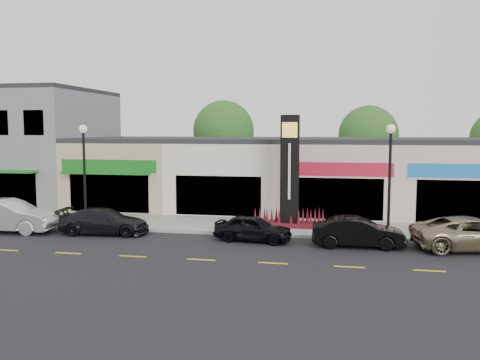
{
  "coord_description": "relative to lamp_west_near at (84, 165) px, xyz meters",
  "views": [
    {
      "loc": [
        5.37,
        -22.93,
        5.39
      ],
      "look_at": [
        0.32,
        4.0,
        2.64
      ],
      "focal_mm": 38.0,
      "sensor_mm": 36.0,
      "label": 1
    }
  ],
  "objects": [
    {
      "name": "curb",
      "position": [
        8.0,
        -0.4,
        -3.4
      ],
      "size": [
        52.0,
        0.2,
        0.15
      ],
      "primitive_type": "cube",
      "color": "gray",
      "rests_on": "ground"
    },
    {
      "name": "car_dark_sedan",
      "position": [
        1.74,
        -1.38,
        -2.81
      ],
      "size": [
        2.23,
        4.73,
        1.34
      ],
      "primitive_type": "imported",
      "rotation": [
        0.0,
        0.0,
        1.65
      ],
      "color": "black",
      "rests_on": "ground"
    },
    {
      "name": "pylon_sign",
      "position": [
        11.0,
        1.7,
        -1.2
      ],
      "size": [
        4.2,
        1.3,
        6.0
      ],
      "color": "#500D1D",
      "rests_on": "sidewalk"
    },
    {
      "name": "shop_cream",
      "position": [
        6.5,
        8.97,
        -1.08
      ],
      "size": [
        7.0,
        10.01,
        4.8
      ],
      "color": "silver",
      "rests_on": "ground"
    },
    {
      "name": "building_grey_2story",
      "position": [
        -10.0,
        8.98,
        0.67
      ],
      "size": [
        12.0,
        10.95,
        8.3
      ],
      "color": "slate",
      "rests_on": "ground"
    },
    {
      "name": "car_white_van",
      "position": [
        -3.45,
        -1.85,
        -2.62
      ],
      "size": [
        2.09,
        5.28,
        1.71
      ],
      "primitive_type": "imported",
      "rotation": [
        0.0,
        0.0,
        1.63
      ],
      "color": "silver",
      "rests_on": "ground"
    },
    {
      "name": "lamp_west_near",
      "position": [
        0.0,
        0.0,
        0.0
      ],
      "size": [
        0.44,
        0.44,
        5.47
      ],
      "color": "black",
      "rests_on": "sidewalk"
    },
    {
      "name": "shop_pink_w",
      "position": [
        13.5,
        8.97,
        -1.08
      ],
      "size": [
        7.0,
        10.01,
        4.8
      ],
      "color": "#C6A096",
      "rests_on": "ground"
    },
    {
      "name": "car_black_conv",
      "position": [
        14.47,
        -1.94,
        -2.79
      ],
      "size": [
        1.57,
        4.21,
        1.38
      ],
      "primitive_type": "imported",
      "rotation": [
        0.0,
        0.0,
        1.6
      ],
      "color": "black",
      "rests_on": "ground"
    },
    {
      "name": "tree_rear_west",
      "position": [
        4.0,
        17.0,
        1.74
      ],
      "size": [
        5.2,
        5.2,
        7.83
      ],
      "color": "#382619",
      "rests_on": "ground"
    },
    {
      "name": "shop_beige",
      "position": [
        -0.5,
        8.96,
        -1.08
      ],
      "size": [
        7.0,
        10.85,
        4.8
      ],
      "color": "tan",
      "rests_on": "ground"
    },
    {
      "name": "lamp_east_near",
      "position": [
        16.0,
        0.0,
        0.0
      ],
      "size": [
        0.44,
        0.44,
        5.47
      ],
      "color": "black",
      "rests_on": "sidewalk"
    },
    {
      "name": "sidewalk",
      "position": [
        8.0,
        1.85,
        -3.4
      ],
      "size": [
        52.0,
        4.3,
        0.15
      ],
      "primitive_type": "cube",
      "color": "gray",
      "rests_on": "ground"
    },
    {
      "name": "car_gold_suv",
      "position": [
        19.53,
        -1.6,
        -2.73
      ],
      "size": [
        3.33,
        5.68,
        1.48
      ],
      "primitive_type": "imported",
      "rotation": [
        0.0,
        0.0,
        1.74
      ],
      "color": "#927E5D",
      "rests_on": "ground"
    },
    {
      "name": "ground",
      "position": [
        8.0,
        -2.5,
        -3.48
      ],
      "size": [
        120.0,
        120.0,
        0.0
      ],
      "primitive_type": "plane",
      "color": "black",
      "rests_on": "ground"
    },
    {
      "name": "shop_pink_e",
      "position": [
        20.5,
        8.97,
        -1.08
      ],
      "size": [
        7.0,
        10.01,
        4.8
      ],
      "color": "#C6A096",
      "rests_on": "ground"
    },
    {
      "name": "car_black_sedan",
      "position": [
        9.55,
        -1.62,
        -2.84
      ],
      "size": [
        2.0,
        3.91,
        1.28
      ],
      "primitive_type": "imported",
      "rotation": [
        0.0,
        0.0,
        1.43
      ],
      "color": "black",
      "rests_on": "ground"
    },
    {
      "name": "tree_rear_mid",
      "position": [
        16.0,
        17.0,
        1.41
      ],
      "size": [
        4.8,
        4.8,
        7.29
      ],
      "color": "#382619",
      "rests_on": "ground"
    }
  ]
}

